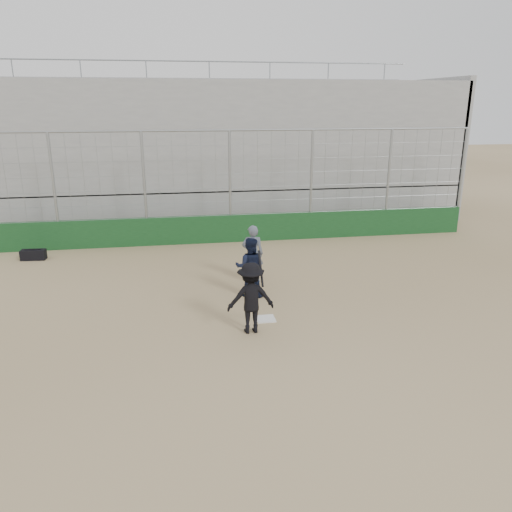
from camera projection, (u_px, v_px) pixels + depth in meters
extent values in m
plane|color=olive|center=(266.00, 319.00, 11.87)|extent=(90.00, 90.00, 0.00)
cube|color=white|center=(266.00, 319.00, 11.86)|extent=(0.44, 0.44, 0.02)
cube|color=#133C19|center=(231.00, 228.00, 18.31)|extent=(18.00, 0.25, 1.00)
cylinder|color=gray|center=(230.00, 188.00, 17.86)|extent=(0.10, 0.10, 4.00)
cylinder|color=gray|center=(461.00, 181.00, 19.29)|extent=(0.10, 0.10, 4.00)
cylinder|color=gray|center=(229.00, 130.00, 17.27)|extent=(18.00, 0.07, 0.07)
cube|color=gray|center=(218.00, 196.00, 22.88)|extent=(20.00, 6.70, 1.60)
cube|color=gray|center=(216.00, 131.00, 22.02)|extent=(20.00, 6.70, 4.20)
cube|color=gray|center=(425.00, 146.00, 23.84)|extent=(0.25, 6.70, 6.10)
cylinder|color=gray|center=(209.00, 61.00, 24.07)|extent=(20.00, 0.06, 0.06)
imported|color=black|center=(251.00, 298.00, 11.01)|extent=(1.07, 0.63, 1.62)
cylinder|color=black|center=(261.00, 268.00, 11.01)|extent=(0.07, 0.57, 0.71)
imported|color=black|center=(250.00, 278.00, 13.11)|extent=(0.92, 0.80, 1.05)
sphere|color=maroon|center=(250.00, 262.00, 12.99)|extent=(0.28, 0.28, 0.28)
imported|color=#515967|center=(253.00, 257.00, 14.13)|extent=(0.67, 0.49, 1.50)
cube|color=black|center=(33.00, 255.00, 16.29)|extent=(0.79, 0.39, 0.33)
cylinder|color=black|center=(33.00, 249.00, 16.24)|extent=(0.50, 0.08, 0.04)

